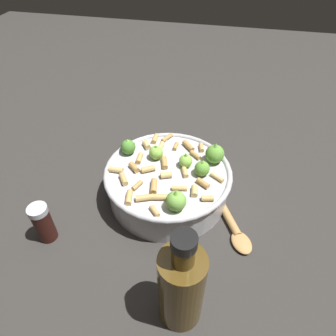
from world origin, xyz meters
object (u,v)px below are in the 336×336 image
pepper_shaker (43,223)px  cooking_pan (168,181)px  wooden_spoon (224,210)px  olive_oil_bottle (181,286)px

pepper_shaker → cooking_pan: bearing=128.0°
pepper_shaker → wooden_spoon: pepper_shaker is taller
pepper_shaker → olive_oil_bottle: 0.29m
pepper_shaker → olive_oil_bottle: olive_oil_bottle is taller
cooking_pan → olive_oil_bottle: size_ratio=1.33×
wooden_spoon → olive_oil_bottle: bearing=-13.8°
cooking_pan → wooden_spoon: cooking_pan is taller
olive_oil_bottle → cooking_pan: bearing=-163.6°
wooden_spoon → pepper_shaker: bearing=-67.8°
cooking_pan → pepper_shaker: size_ratio=3.11×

